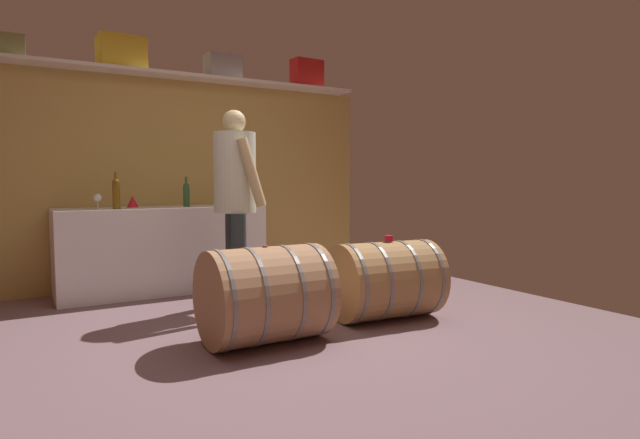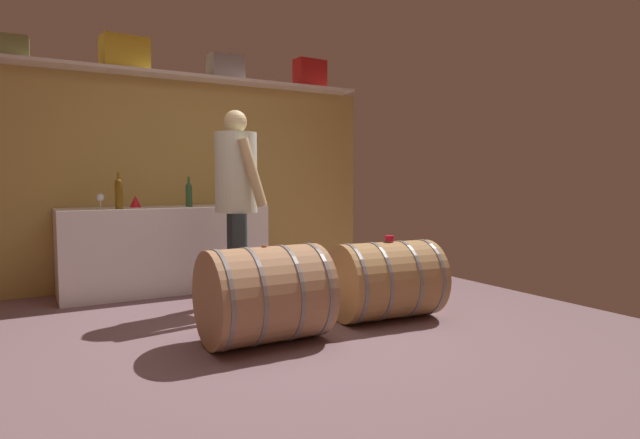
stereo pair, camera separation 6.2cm
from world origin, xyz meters
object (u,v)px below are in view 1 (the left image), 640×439
at_px(toolcase_red, 307,74).
at_px(wine_bottle_green, 186,194).
at_px(tasting_cup, 389,238).
at_px(wine_bottle_amber, 116,193).
at_px(wine_bottle_clear, 234,193).
at_px(winemaker_pouring, 236,187).
at_px(wine_glass, 98,198).
at_px(red_funnel, 133,202).
at_px(wine_barrel_far, 265,295).
at_px(wine_barrel_near, 385,280).
at_px(toolcase_yellow, 121,53).
at_px(toolcase_olive, 7,46).
at_px(work_cabinet, 163,249).
at_px(toolcase_grey, 223,67).

bearing_deg(toolcase_red, wine_bottle_green, -172.40).
bearing_deg(tasting_cup, wine_bottle_amber, 135.07).
relative_size(wine_bottle_clear, winemaker_pouring, 0.16).
xyz_separation_m(wine_glass, red_funnel, (0.34, 0.18, -0.04)).
distance_m(wine_bottle_amber, wine_bottle_clear, 1.28).
xyz_separation_m(wine_barrel_far, winemaker_pouring, (0.20, 1.05, 0.72)).
height_order(toolcase_red, wine_barrel_near, toolcase_red).
relative_size(toolcase_yellow, wine_bottle_green, 1.44).
height_order(wine_barrel_far, tasting_cup, wine_barrel_far).
bearing_deg(toolcase_red, winemaker_pouring, -141.96).
xyz_separation_m(toolcase_olive, winemaker_pouring, (1.65, -1.22, -1.24)).
height_order(work_cabinet, tasting_cup, work_cabinet).
relative_size(tasting_cup, winemaker_pouring, 0.04).
relative_size(toolcase_red, wine_bottle_amber, 1.06).
bearing_deg(toolcase_red, wine_bottle_clear, -176.14).
xyz_separation_m(toolcase_red, wine_bottle_green, (-1.54, -0.30, -1.38)).
xyz_separation_m(toolcase_grey, wine_barrel_near, (0.54, -2.17, -2.01)).
bearing_deg(toolcase_red, work_cabinet, -176.30).
bearing_deg(red_funnel, wine_bottle_green, -14.72).
distance_m(toolcase_grey, wine_barrel_near, 3.01).
relative_size(work_cabinet, wine_barrel_far, 2.42).
xyz_separation_m(work_cabinet, winemaker_pouring, (0.38, -1.00, 0.63)).
distance_m(toolcase_red, tasting_cup, 2.80).
distance_m(toolcase_yellow, wine_bottle_green, 1.50).
height_order(toolcase_grey, wine_barrel_near, toolcase_grey).
relative_size(wine_barrel_near, winemaker_pouring, 0.51).
distance_m(toolcase_olive, wine_bottle_amber, 1.58).
height_order(wine_bottle_amber, winemaker_pouring, winemaker_pouring).
bearing_deg(wine_barrel_far, toolcase_olive, 122.71).
distance_m(toolcase_olive, wine_barrel_far, 3.32).
xyz_separation_m(toolcase_olive, wine_glass, (0.66, -0.35, -1.35)).
height_order(red_funnel, wine_barrel_near, red_funnel).
relative_size(work_cabinet, wine_bottle_clear, 7.18).
xyz_separation_m(toolcase_red, wine_bottle_clear, (-0.98, -0.12, -1.38)).
relative_size(work_cabinet, wine_barrel_near, 2.27).
bearing_deg(wine_bottle_clear, toolcase_yellow, 173.57).
bearing_deg(wine_bottle_clear, work_cabinet, -173.17).
relative_size(toolcase_yellow, wine_barrel_near, 0.49).
bearing_deg(toolcase_red, red_funnel, -178.59).
bearing_deg(wine_bottle_green, red_funnel, 165.28).
bearing_deg(red_funnel, toolcase_red, 4.73).
bearing_deg(wine_glass, work_cabinet, 11.83).
distance_m(toolcase_yellow, wine_bottle_amber, 1.42).
relative_size(toolcase_red, wine_glass, 2.52).
distance_m(work_cabinet, winemaker_pouring, 1.24).
bearing_deg(wine_barrel_far, toolcase_grey, 76.43).
relative_size(toolcase_grey, toolcase_red, 1.01).
bearing_deg(tasting_cup, toolcase_red, 78.03).
bearing_deg(toolcase_olive, wine_bottle_green, -9.18).
bearing_deg(toolcase_olive, wine_bottle_clear, -1.28).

